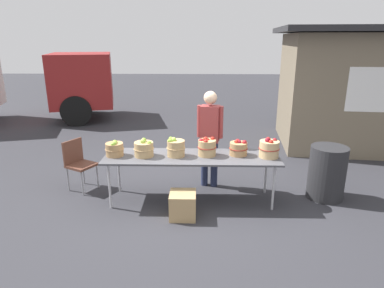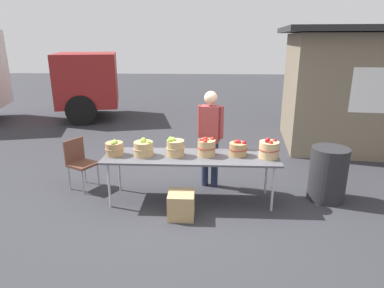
{
  "view_description": "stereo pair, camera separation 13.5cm",
  "coord_description": "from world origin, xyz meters",
  "views": [
    {
      "loc": [
        0.12,
        -4.9,
        2.49
      ],
      "look_at": [
        0.0,
        0.3,
        0.85
      ],
      "focal_mm": 31.43,
      "sensor_mm": 36.0,
      "label": 1
    },
    {
      "loc": [
        0.26,
        -4.9,
        2.49
      ],
      "look_at": [
        0.0,
        0.3,
        0.85
      ],
      "focal_mm": 31.43,
      "sensor_mm": 36.0,
      "label": 2
    }
  ],
  "objects": [
    {
      "name": "ground_plane",
      "position": [
        0.0,
        0.0,
        0.0
      ],
      "size": [
        40.0,
        40.0,
        0.0
      ],
      "primitive_type": "plane",
      "color": "#2D2D33"
    },
    {
      "name": "market_table",
      "position": [
        0.0,
        0.0,
        0.71
      ],
      "size": [
        2.7,
        0.76,
        0.75
      ],
      "color": "#4C4C51",
      "rests_on": "ground"
    },
    {
      "name": "apple_basket_green_0",
      "position": [
        -1.19,
        -0.02,
        0.86
      ],
      "size": [
        0.29,
        0.29,
        0.25
      ],
      "color": "#A87F51",
      "rests_on": "market_table"
    },
    {
      "name": "apple_basket_green_1",
      "position": [
        -0.73,
        -0.02,
        0.87
      ],
      "size": [
        0.31,
        0.31,
        0.28
      ],
      "color": "tan",
      "rests_on": "market_table"
    },
    {
      "name": "apple_basket_green_2",
      "position": [
        -0.24,
        -0.01,
        0.89
      ],
      "size": [
        0.29,
        0.29,
        0.3
      ],
      "color": "tan",
      "rests_on": "market_table"
    },
    {
      "name": "apple_basket_red_0",
      "position": [
        0.24,
        0.03,
        0.89
      ],
      "size": [
        0.29,
        0.29,
        0.3
      ],
      "color": "tan",
      "rests_on": "market_table"
    },
    {
      "name": "apple_basket_red_1",
      "position": [
        0.73,
        0.07,
        0.86
      ],
      "size": [
        0.29,
        0.29,
        0.25
      ],
      "color": "#A87F51",
      "rests_on": "market_table"
    },
    {
      "name": "apple_basket_red_2",
      "position": [
        1.18,
        -0.02,
        0.89
      ],
      "size": [
        0.32,
        0.32,
        0.32
      ],
      "color": "tan",
      "rests_on": "market_table"
    },
    {
      "name": "vendor_adult",
      "position": [
        0.3,
        0.57,
        0.98
      ],
      "size": [
        0.44,
        0.28,
        1.67
      ],
      "rotation": [
        0.0,
        0.0,
        2.95
      ],
      "color": "#262D4C",
      "rests_on": "ground"
    },
    {
      "name": "food_kiosk",
      "position": [
        3.68,
        3.13,
        1.38
      ],
      "size": [
        3.78,
        3.25,
        2.74
      ],
      "rotation": [
        0.0,
        0.0,
        -0.1
      ],
      "color": "#726651",
      "rests_on": "ground"
    },
    {
      "name": "folding_chair",
      "position": [
        -1.93,
        0.39,
        0.51
      ],
      "size": [
        0.54,
        0.54,
        0.86
      ],
      "rotation": [
        0.0,
        0.0,
        1.07
      ],
      "color": "brown",
      "rests_on": "ground"
    },
    {
      "name": "trash_barrel",
      "position": [
        2.17,
        0.15,
        0.43
      ],
      "size": [
        0.58,
        0.58,
        0.87
      ],
      "primitive_type": "cylinder",
      "color": "#262628",
      "rests_on": "ground"
    },
    {
      "name": "produce_crate",
      "position": [
        -0.11,
        -0.54,
        0.19
      ],
      "size": [
        0.38,
        0.38,
        0.38
      ],
      "primitive_type": "cube",
      "color": "tan",
      "rests_on": "ground"
    }
  ]
}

